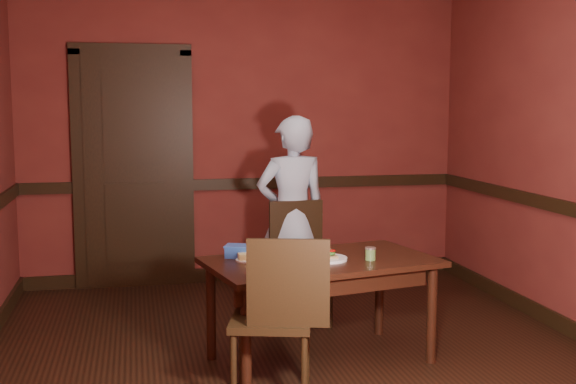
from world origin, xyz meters
name	(u,v)px	position (x,y,z in m)	size (l,w,h in m)	color
floor	(300,363)	(0.00, 0.00, 0.00)	(4.00, 4.50, 0.01)	black
wall_back	(245,135)	(0.00, 2.25, 1.35)	(4.00, 0.02, 2.70)	maroon
wall_front	(465,196)	(0.00, -2.25, 1.35)	(4.00, 0.02, 2.70)	maroon
dado_back	(245,184)	(0.00, 2.23, 0.90)	(4.00, 0.03, 0.10)	black
baseboard_back	(246,273)	(0.00, 2.23, 0.06)	(4.00, 0.03, 0.12)	black
door	(133,165)	(-1.00, 2.22, 1.09)	(1.05, 0.07, 2.20)	black
dining_table	(321,310)	(0.14, 0.01, 0.33)	(1.41, 0.79, 0.66)	black
chair_far	(300,264)	(0.19, 0.82, 0.45)	(0.42, 0.42, 0.90)	black
chair_near	(272,316)	(-0.27, -0.50, 0.47)	(0.44, 0.44, 0.93)	black
person	(292,216)	(0.19, 1.08, 0.77)	(0.56, 0.37, 1.54)	#AABED6
sandwich_plate	(327,257)	(0.17, -0.01, 0.68)	(0.26, 0.26, 0.06)	white
sauce_jar	(370,254)	(0.44, -0.07, 0.70)	(0.07, 0.07, 0.08)	#5B7E3F
cheese_saucer	(247,258)	(-0.32, 0.07, 0.68)	(0.15, 0.15, 0.05)	white
food_tub	(240,251)	(-0.35, 0.17, 0.70)	(0.22, 0.19, 0.08)	#2E5AB7
wrapped_veg	(271,268)	(-0.24, -0.32, 0.70)	(0.08, 0.08, 0.28)	#15551D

